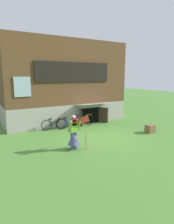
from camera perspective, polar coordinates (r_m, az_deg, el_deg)
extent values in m
plane|color=#4C7F33|center=(10.22, 3.85, -7.56)|extent=(60.00, 60.00, 0.00)
cube|color=#9E998E|center=(14.70, -7.87, 0.72)|extent=(8.35, 4.78, 1.35)
cube|color=brown|center=(14.49, -8.16, 11.56)|extent=(8.35, 4.78, 4.18)
cube|color=black|center=(12.27, -3.82, 11.86)|extent=(5.04, 0.08, 1.21)
cube|color=#9EB7C6|center=(12.29, -3.86, 11.86)|extent=(4.88, 0.04, 1.09)
cube|color=#9EB7C6|center=(11.25, -18.75, 7.13)|extent=(0.90, 0.06, 1.10)
cube|color=black|center=(13.15, 1.10, -1.03)|extent=(1.40, 0.03, 1.05)
cube|color=#3D2B1E|center=(12.50, -1.57, -1.65)|extent=(0.37, 0.65, 1.05)
cube|color=#3D2B1E|center=(13.38, 4.85, -0.87)|extent=(0.44, 0.62, 1.05)
cube|color=#B2B2B7|center=(12.55, 2.37, 2.48)|extent=(2.50, 1.09, 0.18)
cylinder|color=#474C75|center=(8.49, -4.47, -8.62)|extent=(0.14, 0.14, 0.78)
cylinder|color=#474C75|center=(8.56, -3.49, -8.45)|extent=(0.14, 0.14, 0.78)
cone|color=#474C75|center=(8.49, -3.99, -7.79)|extent=(0.52, 0.52, 0.59)
cube|color=#72AD38|center=(8.33, -4.04, -4.20)|extent=(0.34, 0.20, 0.55)
cylinder|color=#72AD38|center=(8.15, -5.12, -4.36)|extent=(0.17, 0.32, 0.51)
cylinder|color=#72AD38|center=(8.33, -2.37, -3.98)|extent=(0.17, 0.32, 0.51)
cube|color=maroon|center=(8.22, -3.87, -2.77)|extent=(0.20, 0.08, 0.36)
sphere|color=#D8AD8E|center=(8.24, -4.07, -1.63)|extent=(0.21, 0.21, 0.21)
pyramid|color=red|center=(8.01, 0.11, -3.31)|extent=(0.91, 0.71, 0.55)
cylinder|color=beige|center=(8.30, -1.09, -4.94)|extent=(0.01, 0.53, 0.48)
cylinder|color=red|center=(8.48, -0.31, -8.71)|extent=(0.03, 0.03, 0.76)
torus|color=black|center=(12.58, 0.58, -2.36)|extent=(0.71, 0.10, 0.71)
torus|color=black|center=(12.06, -3.16, -2.95)|extent=(0.71, 0.10, 0.71)
cylinder|color=gold|center=(12.27, -1.25, -1.82)|extent=(0.72, 0.10, 0.04)
cylinder|color=gold|center=(12.30, -1.25, -2.35)|extent=(0.79, 0.10, 0.29)
cylinder|color=gold|center=(12.15, -2.20, -1.96)|extent=(0.04, 0.04, 0.40)
cube|color=black|center=(12.10, -2.21, -1.04)|extent=(0.20, 0.08, 0.05)
cylinder|color=gold|center=(12.51, 0.58, -0.80)|extent=(0.44, 0.07, 0.03)
torus|color=black|center=(11.95, -3.25, -3.16)|extent=(0.68, 0.13, 0.67)
torus|color=black|center=(11.69, -7.49, -3.56)|extent=(0.68, 0.13, 0.67)
cylinder|color=#284CB2|center=(11.77, -5.36, -2.54)|extent=(0.69, 0.12, 0.04)
cylinder|color=#284CB2|center=(11.80, -5.35, -3.06)|extent=(0.75, 0.13, 0.27)
cylinder|color=#284CB2|center=(11.71, -6.43, -2.63)|extent=(0.04, 0.04, 0.38)
cube|color=black|center=(11.67, -6.45, -1.73)|extent=(0.20, 0.08, 0.05)
cylinder|color=#284CB2|center=(11.88, -3.27, -1.61)|extent=(0.44, 0.08, 0.03)
torus|color=black|center=(11.84, -7.85, -3.45)|extent=(0.65, 0.09, 0.65)
torus|color=black|center=(11.61, -11.98, -3.86)|extent=(0.65, 0.09, 0.65)
cylinder|color=black|center=(11.68, -9.92, -2.87)|extent=(0.66, 0.09, 0.04)
cylinder|color=black|center=(11.70, -9.90, -3.37)|extent=(0.72, 0.09, 0.26)
cylinder|color=black|center=(11.62, -10.96, -2.97)|extent=(0.04, 0.04, 0.36)
cube|color=black|center=(11.58, -10.99, -2.10)|extent=(0.20, 0.08, 0.05)
cylinder|color=black|center=(11.76, -7.89, -1.95)|extent=(0.44, 0.06, 0.03)
cube|color=brown|center=(11.55, 18.33, -4.77)|extent=(0.48, 0.41, 0.45)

